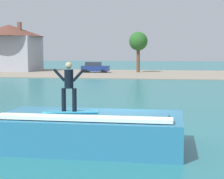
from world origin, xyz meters
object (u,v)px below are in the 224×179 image
car_near_shore (95,67)px  tree_short_bushy (138,42)px  wave_crest (90,130)px  house_with_chimney (9,45)px  surfer (69,84)px  tree_tall_bare (6,43)px  surfboard (70,112)px

car_near_shore → tree_short_bushy: tree_short_bushy is taller
wave_crest → house_with_chimney: house_with_chimney is taller
car_near_shore → house_with_chimney: 17.17m
wave_crest → car_near_shore: (-10.04, 48.75, 0.32)m
surfer → tree_tall_bare: 63.07m
surfboard → tree_tall_bare: tree_tall_bare is taller
surfer → wave_crest: bearing=36.8°
surfboard → surfer: surfer is taller
tree_tall_bare → tree_short_bushy: size_ratio=0.96×
wave_crest → tree_tall_bare: 63.03m
tree_short_bushy → tree_tall_bare: bearing=168.6°
car_near_shore → house_with_chimney: house_with_chimney is taller
tree_short_bushy → car_near_shore: bearing=-164.3°
wave_crest → tree_tall_bare: tree_tall_bare is taller
tree_short_bushy → wave_crest: bearing=-86.5°
surfer → car_near_shore: 50.14m
surfboard → tree_short_bushy: bearing=92.7°
wave_crest → car_near_shore: bearing=101.6°
car_near_shore → house_with_chimney: bearing=168.3°
surfboard → house_with_chimney: 58.67m
house_with_chimney → car_near_shore: bearing=-11.7°
surfer → tree_short_bushy: (-2.42, 51.19, 2.73)m
house_with_chimney → surfboard: bearing=-63.8°
tree_tall_bare → surfer: bearing=-63.5°
surfboard → house_with_chimney: house_with_chimney is taller
surfer → house_with_chimney: bearing=116.1°
wave_crest → car_near_shore: 49.77m
wave_crest → surfer: (-0.64, -0.48, 1.76)m
surfboard → tree_tall_bare: bearing=116.6°
wave_crest → surfer: 1.93m
tree_tall_bare → car_near_shore: bearing=-20.9°
surfboard → surfer: (-0.03, -0.05, 1.02)m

